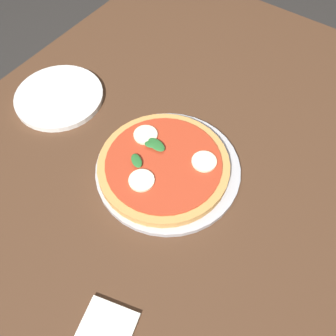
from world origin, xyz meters
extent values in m
plane|color=#2D2B28|center=(0.00, 0.00, 0.00)|extent=(6.00, 6.00, 0.00)
cube|color=#4C301E|center=(0.00, 0.00, 0.75)|extent=(1.32, 0.97, 0.04)
cube|color=#4C301E|center=(-0.58, -0.40, 0.37)|extent=(0.07, 0.07, 0.73)
cylinder|color=#B2B2B7|center=(0.03, 0.04, 0.78)|extent=(0.31, 0.31, 0.01)
cylinder|color=tan|center=(0.04, 0.03, 0.80)|extent=(0.28, 0.28, 0.02)
cylinder|color=#B7381E|center=(0.04, 0.03, 0.81)|extent=(0.25, 0.25, 0.00)
cylinder|color=beige|center=(0.10, 0.02, 0.81)|extent=(0.05, 0.05, 0.00)
cylinder|color=beige|center=(-0.01, 0.10, 0.81)|extent=(0.05, 0.05, 0.00)
cylinder|color=beige|center=(0.00, -0.04, 0.81)|extent=(0.05, 0.05, 0.00)
ellipsoid|color=#286B2D|center=(0.07, -0.02, 0.82)|extent=(0.04, 0.04, 0.00)
ellipsoid|color=#286B2D|center=(0.01, -0.01, 0.82)|extent=(0.03, 0.05, 0.00)
ellipsoid|color=#286B2D|center=(0.01, -0.01, 0.82)|extent=(0.04, 0.04, 0.00)
cylinder|color=white|center=(0.01, -0.31, 0.78)|extent=(0.22, 0.22, 0.01)
camera|label=1|loc=(0.40, 0.30, 1.45)|focal=40.09mm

